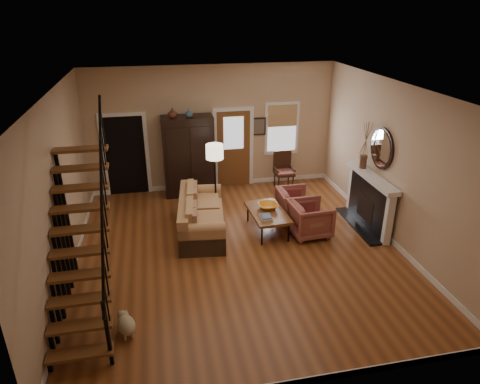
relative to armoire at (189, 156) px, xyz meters
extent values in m
plane|color=brown|center=(0.70, -3.15, -1.05)|extent=(7.00, 7.00, 0.00)
plane|color=white|center=(0.70, -3.15, 2.25)|extent=(7.00, 7.00, 0.00)
cube|color=tan|center=(0.70, 0.35, 0.60)|extent=(6.50, 0.04, 3.30)
cube|color=tan|center=(-2.55, -3.15, 0.60)|extent=(0.04, 7.00, 3.30)
cube|color=tan|center=(3.95, -3.15, 0.60)|extent=(0.04, 7.00, 3.30)
cube|color=black|center=(-1.60, 0.50, 0.00)|extent=(1.00, 0.36, 2.10)
cube|color=brown|center=(1.25, 0.33, 0.00)|extent=(0.90, 0.06, 2.10)
cube|color=silver|center=(2.60, 0.32, 0.50)|extent=(0.96, 0.06, 1.46)
cube|color=black|center=(3.83, -2.65, -0.48)|extent=(0.24, 1.60, 1.15)
cube|color=white|center=(3.77, -2.65, 0.15)|extent=(0.30, 1.95, 0.10)
cylinder|color=silver|center=(3.90, -2.65, 0.80)|extent=(0.05, 0.90, 0.90)
imported|color=#4C2619|center=(-0.35, -0.10, 1.17)|extent=(0.24, 0.24, 0.25)
imported|color=#334C60|center=(0.05, -0.10, 1.16)|extent=(0.20, 0.20, 0.21)
imported|color=orange|center=(1.54, -2.29, -0.51)|extent=(0.44, 0.44, 0.11)
imported|color=maroon|center=(2.36, -2.78, -0.67)|extent=(0.90, 0.87, 0.77)
imported|color=maroon|center=(2.29, -1.93, -0.69)|extent=(0.80, 0.78, 0.72)
camera|label=1|loc=(-0.81, -10.58, 3.65)|focal=32.00mm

